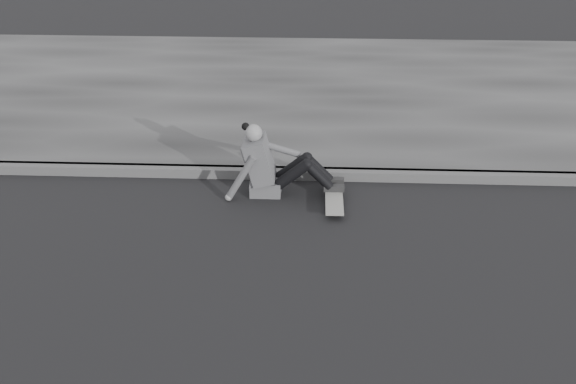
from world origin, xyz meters
name	(u,v)px	position (x,y,z in m)	size (l,w,h in m)	color
curb	(545,178)	(0.00, 2.58, 0.06)	(24.00, 0.16, 0.12)	#4F4F4F
sidewalk	(487,93)	(0.00, 5.60, 0.06)	(24.00, 6.00, 0.12)	#3A3A3A
skateboard	(334,199)	(-2.57, 1.94, 0.07)	(0.20, 0.78, 0.09)	#A0A09B
seated_woman	(271,165)	(-3.30, 2.19, 0.36)	(1.38, 0.46, 0.88)	#545457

